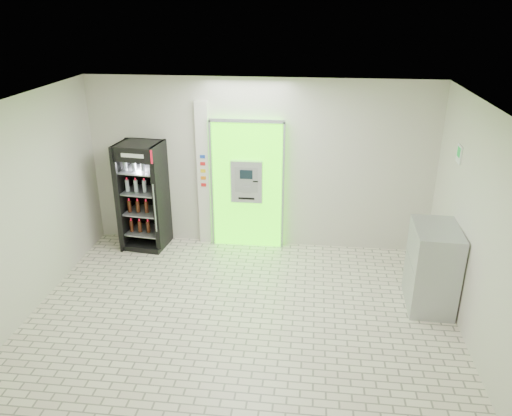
# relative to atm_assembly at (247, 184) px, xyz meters

# --- Properties ---
(ground) EXTENTS (6.00, 6.00, 0.00)m
(ground) POSITION_rel_atm_assembly_xyz_m (0.20, -2.41, -1.17)
(ground) COLOR beige
(ground) RESTS_ON ground
(room_shell) EXTENTS (6.00, 6.00, 6.00)m
(room_shell) POSITION_rel_atm_assembly_xyz_m (0.20, -2.41, 0.67)
(room_shell) COLOR beige
(room_shell) RESTS_ON ground
(atm_assembly) EXTENTS (1.30, 0.24, 2.33)m
(atm_assembly) POSITION_rel_atm_assembly_xyz_m (0.00, 0.00, 0.00)
(atm_assembly) COLOR #3DF607
(atm_assembly) RESTS_ON ground
(pillar) EXTENTS (0.22, 0.11, 2.60)m
(pillar) POSITION_rel_atm_assembly_xyz_m (-0.78, 0.04, 0.13)
(pillar) COLOR silver
(pillar) RESTS_ON ground
(beverage_cooler) EXTENTS (0.79, 0.74, 1.92)m
(beverage_cooler) POSITION_rel_atm_assembly_xyz_m (-1.83, -0.24, -0.25)
(beverage_cooler) COLOR black
(beverage_cooler) RESTS_ON ground
(steel_cabinet) EXTENTS (0.65, 0.94, 1.23)m
(steel_cabinet) POSITION_rel_atm_assembly_xyz_m (2.88, -1.65, -0.55)
(steel_cabinet) COLOR #A4A7AC
(steel_cabinet) RESTS_ON ground
(exit_sign) EXTENTS (0.02, 0.22, 0.26)m
(exit_sign) POSITION_rel_atm_assembly_xyz_m (3.19, -1.01, 0.95)
(exit_sign) COLOR white
(exit_sign) RESTS_ON room_shell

